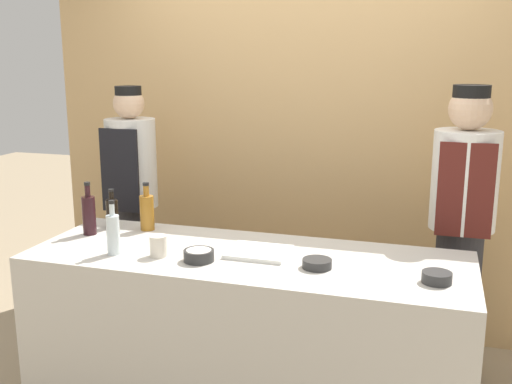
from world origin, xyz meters
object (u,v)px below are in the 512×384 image
(sauce_bowl_red, at_px, (317,263))
(chef_right, at_px, (461,226))
(bottle_wine, at_px, (89,214))
(sauce_bowl_orange, at_px, (437,277))
(chef_left, at_px, (133,203))
(bottle_clear, at_px, (113,233))
(bottle_soy, at_px, (112,212))
(cup_cream, at_px, (158,246))
(cutting_board, at_px, (259,252))
(bottle_amber, at_px, (147,211))
(sauce_bowl_white, at_px, (199,255))

(sauce_bowl_red, xyz_separation_m, chef_right, (0.64, 0.80, 0.01))
(bottle_wine, bearing_deg, sauce_bowl_orange, -6.02)
(sauce_bowl_orange, distance_m, chef_left, 2.07)
(bottle_clear, bearing_deg, chef_left, 113.09)
(bottle_soy, height_order, chef_left, chef_left)
(cup_cream, relative_size, chef_right, 0.06)
(cutting_board, xyz_separation_m, chef_left, (-1.06, 0.69, 0.01))
(sauce_bowl_orange, bearing_deg, chef_right, 81.91)
(cutting_board, xyz_separation_m, cup_cream, (-0.45, -0.17, 0.04))
(chef_right, bearing_deg, bottle_wine, -161.52)
(bottle_soy, bearing_deg, sauce_bowl_red, -14.35)
(bottle_soy, distance_m, chef_right, 1.94)
(bottle_soy, distance_m, cup_cream, 0.61)
(sauce_bowl_orange, distance_m, bottle_amber, 1.59)
(bottle_soy, height_order, bottle_wine, bottle_wine)
(bottle_soy, xyz_separation_m, chef_left, (-0.14, 0.49, -0.07))
(sauce_bowl_orange, distance_m, cutting_board, 0.85)
(bottle_wine, distance_m, chef_left, 0.66)
(sauce_bowl_white, distance_m, cutting_board, 0.30)
(cutting_board, distance_m, cup_cream, 0.49)
(sauce_bowl_red, xyz_separation_m, bottle_amber, (-1.02, 0.33, 0.08))
(bottle_clear, bearing_deg, sauce_bowl_white, 3.59)
(sauce_bowl_orange, bearing_deg, sauce_bowl_red, 176.56)
(sauce_bowl_orange, relative_size, bottle_amber, 0.48)
(sauce_bowl_white, xyz_separation_m, sauce_bowl_orange, (1.08, 0.04, -0.00))
(sauce_bowl_white, height_order, sauce_bowl_orange, sauce_bowl_white)
(bottle_amber, height_order, chef_left, chef_left)
(bottle_soy, bearing_deg, chef_left, 105.53)
(sauce_bowl_red, bearing_deg, bottle_amber, 162.24)
(sauce_bowl_white, relative_size, sauce_bowl_orange, 1.13)
(chef_left, bearing_deg, chef_right, 0.00)
(sauce_bowl_orange, height_order, chef_right, chef_right)
(bottle_amber, bearing_deg, cup_cream, -56.49)
(chef_right, bearing_deg, chef_left, -180.00)
(sauce_bowl_orange, distance_m, cup_cream, 1.29)
(bottle_soy, relative_size, chef_left, 0.13)
(sauce_bowl_red, xyz_separation_m, chef_left, (-1.37, 0.80, -0.01))
(sauce_bowl_orange, bearing_deg, cup_cream, -178.50)
(chef_left, bearing_deg, cutting_board, -33.23)
(bottle_soy, xyz_separation_m, chef_right, (1.88, 0.49, -0.05))
(cutting_board, height_order, bottle_soy, bottle_soy)
(sauce_bowl_white, bearing_deg, chef_right, 36.18)
(bottle_soy, bearing_deg, bottle_clear, -59.01)
(sauce_bowl_orange, xyz_separation_m, chef_right, (0.12, 0.83, 0.01))
(sauce_bowl_white, xyz_separation_m, chef_right, (1.19, 0.87, 0.00))
(cutting_board, height_order, chef_right, chef_right)
(cutting_board, bearing_deg, cup_cream, -158.86)
(bottle_clear, distance_m, bottle_wine, 0.39)
(sauce_bowl_red, xyz_separation_m, cup_cream, (-0.76, -0.07, 0.03))
(cup_cream, bearing_deg, chef_right, 31.68)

